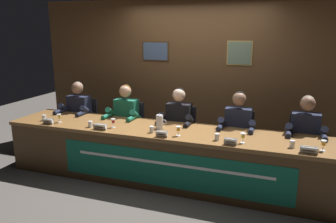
{
  "coord_description": "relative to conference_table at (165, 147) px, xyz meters",
  "views": [
    {
      "loc": [
        1.43,
        -4.05,
        2.06
      ],
      "look_at": [
        0.0,
        0.0,
        1.0
      ],
      "focal_mm": 35.01,
      "sensor_mm": 36.0,
      "label": 1
    }
  ],
  "objects": [
    {
      "name": "water_cup_left",
      "position": [
        -1.07,
        -0.14,
        0.26
      ],
      "size": [
        0.06,
        0.06,
        0.08
      ],
      "color": "silver",
      "rests_on": "conference_table"
    },
    {
      "name": "water_cup_far_right",
      "position": [
        1.59,
        -0.07,
        0.26
      ],
      "size": [
        0.06,
        0.06,
        0.08
      ],
      "color": "silver",
      "rests_on": "conference_table"
    },
    {
      "name": "chair_far_right",
      "position": [
        1.76,
        0.74,
        -0.08
      ],
      "size": [
        0.44,
        0.44,
        0.92
      ],
      "color": "black",
      "rests_on": "ground_plane"
    },
    {
      "name": "juice_glass_far_right",
      "position": [
        1.91,
        -0.07,
        0.3
      ],
      "size": [
        0.06,
        0.06,
        0.12
      ],
      "color": "white",
      "rests_on": "conference_table"
    },
    {
      "name": "chair_center",
      "position": [
        -0.0,
        0.74,
        -0.08
      ],
      "size": [
        0.44,
        0.44,
        0.92
      ],
      "color": "black",
      "rests_on": "ground_plane"
    },
    {
      "name": "juice_glass_center",
      "position": [
        0.22,
        -0.1,
        0.3
      ],
      "size": [
        0.06,
        0.06,
        0.12
      ],
      "color": "white",
      "rests_on": "conference_table"
    },
    {
      "name": "water_cup_right",
      "position": [
        0.72,
        -0.11,
        0.26
      ],
      "size": [
        0.06,
        0.06,
        0.08
      ],
      "color": "silver",
      "rests_on": "conference_table"
    },
    {
      "name": "nameplate_center",
      "position": [
        0.03,
        -0.22,
        0.26
      ],
      "size": [
        0.15,
        0.06,
        0.08
      ],
      "color": "white",
      "rests_on": "conference_table"
    },
    {
      "name": "nameplate_far_right",
      "position": [
        1.76,
        -0.22,
        0.26
      ],
      "size": [
        0.19,
        0.06,
        0.08
      ],
      "color": "white",
      "rests_on": "conference_table"
    },
    {
      "name": "panelist_right",
      "position": [
        0.88,
        0.54,
        0.19
      ],
      "size": [
        0.51,
        0.48,
        1.24
      ],
      "color": "black",
      "rests_on": "ground_plane"
    },
    {
      "name": "chair_right",
      "position": [
        0.88,
        0.74,
        -0.08
      ],
      "size": [
        0.44,
        0.44,
        0.92
      ],
      "color": "black",
      "rests_on": "ground_plane"
    },
    {
      "name": "water_cup_far_left",
      "position": [
        -1.91,
        -0.07,
        0.26
      ],
      "size": [
        0.06,
        0.06,
        0.08
      ],
      "color": "silver",
      "rests_on": "conference_table"
    },
    {
      "name": "water_pitcher_central",
      "position": [
        -0.13,
        0.13,
        0.31
      ],
      "size": [
        0.15,
        0.1,
        0.21
      ],
      "color": "silver",
      "rests_on": "conference_table"
    },
    {
      "name": "nameplate_far_left",
      "position": [
        -1.73,
        -0.21,
        0.26
      ],
      "size": [
        0.17,
        0.06,
        0.08
      ],
      "color": "white",
      "rests_on": "conference_table"
    },
    {
      "name": "panelist_center",
      "position": [
        -0.0,
        0.54,
        0.19
      ],
      "size": [
        0.51,
        0.48,
        1.24
      ],
      "color": "black",
      "rests_on": "ground_plane"
    },
    {
      "name": "nameplate_left",
      "position": [
        -0.88,
        -0.2,
        0.26
      ],
      "size": [
        0.2,
        0.06,
        0.08
      ],
      "color": "white",
      "rests_on": "conference_table"
    },
    {
      "name": "chair_far_left",
      "position": [
        -1.77,
        0.74,
        -0.08
      ],
      "size": [
        0.44,
        0.44,
        0.92
      ],
      "color": "black",
      "rests_on": "ground_plane"
    },
    {
      "name": "water_cup_center",
      "position": [
        -0.16,
        -0.09,
        0.26
      ],
      "size": [
        0.06,
        0.06,
        0.08
      ],
      "color": "silver",
      "rests_on": "conference_table"
    },
    {
      "name": "nameplate_right",
      "position": [
        0.9,
        -0.22,
        0.26
      ],
      "size": [
        0.15,
        0.06,
        0.08
      ],
      "color": "white",
      "rests_on": "conference_table"
    },
    {
      "name": "chair_left",
      "position": [
        -0.89,
        0.74,
        -0.08
      ],
      "size": [
        0.44,
        0.44,
        0.92
      ],
      "color": "black",
      "rests_on": "ground_plane"
    },
    {
      "name": "conference_table",
      "position": [
        0.0,
        0.0,
        0.0
      ],
      "size": [
        4.71,
        0.87,
        0.75
      ],
      "color": "brown",
      "rests_on": "ground_plane"
    },
    {
      "name": "juice_glass_right",
      "position": [
        1.03,
        -0.1,
        0.3
      ],
      "size": [
        0.06,
        0.06,
        0.12
      ],
      "color": "white",
      "rests_on": "conference_table"
    },
    {
      "name": "juice_glass_left",
      "position": [
        -0.75,
        -0.05,
        0.3
      ],
      "size": [
        0.06,
        0.06,
        0.12
      ],
      "color": "white",
      "rests_on": "conference_table"
    },
    {
      "name": "panelist_left",
      "position": [
        -0.89,
        0.54,
        0.19
      ],
      "size": [
        0.51,
        0.48,
        1.24
      ],
      "color": "black",
      "rests_on": "ground_plane"
    },
    {
      "name": "wall_back_panelled",
      "position": [
        -0.0,
        1.6,
        0.77
      ],
      "size": [
        5.91,
        0.14,
        2.6
      ],
      "color": "brown",
      "rests_on": "ground_plane"
    },
    {
      "name": "juice_glass_far_left",
      "position": [
        -1.63,
        -0.08,
        0.3
      ],
      "size": [
        0.06,
        0.06,
        0.12
      ],
      "color": "white",
      "rests_on": "conference_table"
    },
    {
      "name": "ground_plane",
      "position": [
        -0.0,
        0.13,
        -0.53
      ],
      "size": [
        12.0,
        12.0,
        0.0
      ],
      "primitive_type": "plane",
      "color": "#4C4742"
    },
    {
      "name": "panelist_far_right",
      "position": [
        1.76,
        0.54,
        0.19
      ],
      "size": [
        0.51,
        0.48,
        1.24
      ],
      "color": "black",
      "rests_on": "ground_plane"
    },
    {
      "name": "panelist_far_left",
      "position": [
        -1.77,
        0.54,
        0.19
      ],
      "size": [
        0.51,
        0.48,
        1.24
      ],
      "color": "black",
      "rests_on": "ground_plane"
    }
  ]
}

